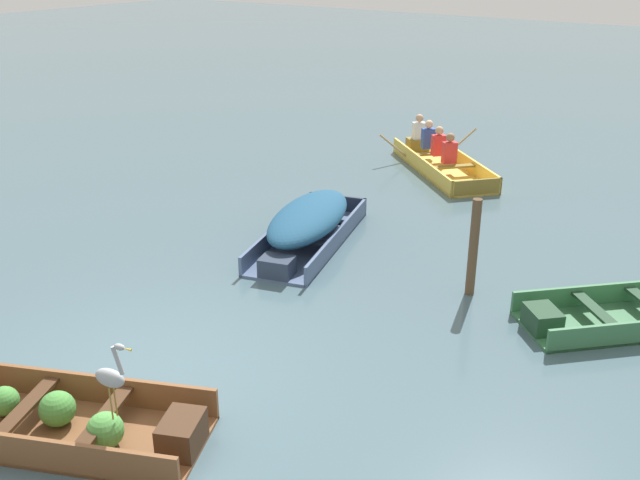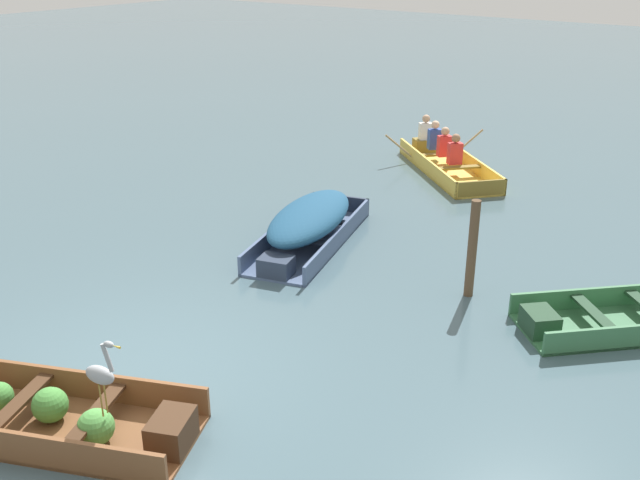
# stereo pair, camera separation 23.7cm
# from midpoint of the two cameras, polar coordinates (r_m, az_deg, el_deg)

# --- Properties ---
(ground_plane) EXTENTS (80.00, 80.00, 0.00)m
(ground_plane) POSITION_cam_midpoint_polar(r_m,az_deg,el_deg) (8.36, -15.10, -10.92)
(ground_plane) COLOR #47606B
(dinghy_wooden_brown_foreground) EXTENTS (2.99, 2.12, 0.40)m
(dinghy_wooden_brown_foreground) POSITION_cam_midpoint_polar(r_m,az_deg,el_deg) (7.67, -19.91, -13.60)
(dinghy_wooden_brown_foreground) COLOR brown
(dinghy_wooden_brown_foreground) RESTS_ON ground
(skiff_slate_blue_near_moored) EXTENTS (1.86, 3.24, 0.67)m
(skiff_slate_blue_near_moored) POSITION_cam_midpoint_polar(r_m,az_deg,el_deg) (11.38, -1.55, 1.43)
(skiff_slate_blue_near_moored) COLOR #475B7F
(skiff_slate_blue_near_moored) RESTS_ON ground
(skiff_green_mid_moored) EXTENTS (2.53, 2.54, 0.32)m
(skiff_green_mid_moored) POSITION_cam_midpoint_polar(r_m,az_deg,el_deg) (9.81, 21.74, -5.74)
(skiff_green_mid_moored) COLOR #387047
(skiff_green_mid_moored) RESTS_ON ground
(rowboat_yellow_with_crew) EXTENTS (3.19, 2.98, 0.90)m
(rowboat_yellow_with_crew) POSITION_cam_midpoint_polar(r_m,az_deg,el_deg) (15.54, 9.01, 6.52)
(rowboat_yellow_with_crew) COLOR #E5BC47
(rowboat_yellow_with_crew) RESTS_ON ground
(heron_on_dinghy) EXTENTS (0.46, 0.19, 0.84)m
(heron_on_dinghy) POSITION_cam_midpoint_polar(r_m,az_deg,el_deg) (6.92, -17.35, -10.34)
(heron_on_dinghy) COLOR olive
(heron_on_dinghy) RESTS_ON dinghy_wooden_brown_foreground
(mooring_post) EXTENTS (0.13, 0.13, 1.39)m
(mooring_post) POSITION_cam_midpoint_polar(r_m,az_deg,el_deg) (9.83, 11.50, -0.60)
(mooring_post) COLOR brown
(mooring_post) RESTS_ON ground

